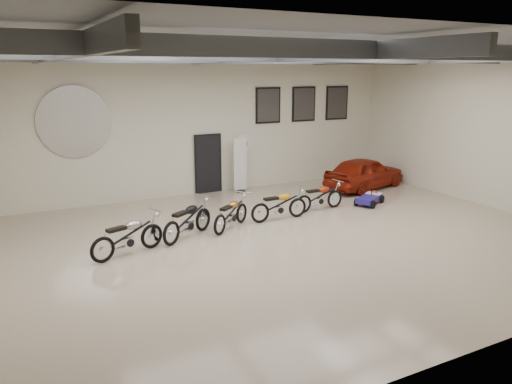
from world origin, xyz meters
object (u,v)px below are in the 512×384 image
motorcycle_silver (128,235)px  motorcycle_black (188,219)px  banner_stand (240,166)px  vintage_car (364,173)px  motorcycle_red (320,196)px  go_kart (371,196)px  motorcycle_gold (231,213)px  motorcycle_yellow (279,204)px

motorcycle_silver → motorcycle_black: bearing=-0.8°
banner_stand → vintage_car: size_ratio=0.55×
motorcycle_red → banner_stand: bearing=105.8°
banner_stand → go_kart: banner_stand is taller
motorcycle_gold → go_kart: size_ratio=1.22×
motorcycle_black → motorcycle_red: 4.74m
motorcycle_silver → vintage_car: size_ratio=0.55×
motorcycle_black → go_kart: size_ratio=1.34×
motorcycle_black → motorcycle_yellow: size_ratio=1.08×
motorcycle_red → motorcycle_gold: bearing=-175.5°
motorcycle_silver → motorcycle_yellow: (4.74, 0.85, -0.03)m
motorcycle_red → vintage_car: vintage_car is taller
motorcycle_yellow → motorcycle_black: bearing=-175.0°
motorcycle_gold → motorcycle_red: bearing=-28.7°
banner_stand → motorcycle_black: banner_stand is taller
go_kart → motorcycle_gold: bearing=154.1°
motorcycle_yellow → go_kart: motorcycle_yellow is taller
motorcycle_yellow → motorcycle_red: 1.73m
banner_stand → vintage_car: (4.42, -1.71, -0.37)m
banner_stand → motorcycle_black: 5.40m
motorcycle_yellow → motorcycle_red: bearing=10.8°
motorcycle_silver → motorcycle_gold: (3.10, 0.75, -0.04)m
motorcycle_black → go_kart: motorcycle_black is taller
motorcycle_silver → motorcycle_gold: 3.19m
vintage_car → motorcycle_black: bearing=91.8°
go_kart → vintage_car: 2.27m
motorcycle_gold → motorcycle_red: motorcycle_gold is taller
banner_stand → go_kart: bearing=-52.4°
motorcycle_gold → motorcycle_red: (3.33, 0.44, -0.01)m
motorcycle_black → vintage_car: bearing=-16.5°
motorcycle_black → go_kart: bearing=-28.8°
motorcycle_yellow → go_kart: 3.71m
go_kart → vintage_car: (1.24, 1.87, 0.34)m
motorcycle_yellow → vintage_car: (4.94, 2.07, 0.13)m
motorcycle_gold → go_kart: 5.35m
motorcycle_black → vintage_car: (7.94, 2.35, 0.09)m
motorcycle_black → motorcycle_yellow: 3.02m
motorcycle_gold → vintage_car: 6.93m
banner_stand → motorcycle_silver: banner_stand is taller
vintage_car → go_kart: bearing=131.7°
banner_stand → motorcycle_red: size_ratio=1.10×
motorcycle_silver → motorcycle_gold: bearing=-5.2°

